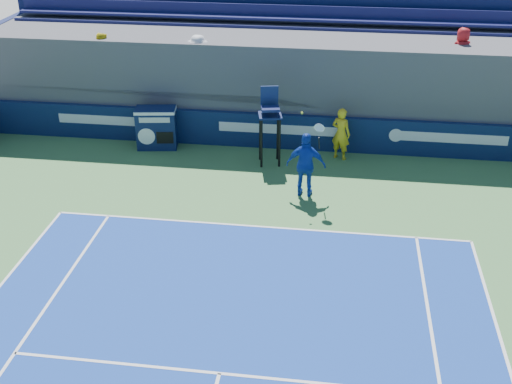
# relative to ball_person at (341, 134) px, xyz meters

# --- Properties ---
(ball_person) EXTENTS (0.74, 0.63, 1.71)m
(ball_person) POSITION_rel_ball_person_xyz_m (0.00, 0.00, 0.00)
(ball_person) COLOR yellow
(ball_person) RESTS_ON apron
(back_hoarding) EXTENTS (20.40, 0.21, 1.20)m
(back_hoarding) POSITION_rel_ball_person_xyz_m (-2.04, 0.56, -0.27)
(back_hoarding) COLOR #0C1B43
(back_hoarding) RESTS_ON ground
(match_clock) EXTENTS (1.41, 0.90, 1.40)m
(match_clock) POSITION_rel_ball_person_xyz_m (-6.07, 0.06, -0.13)
(match_clock) COLOR #0D1B45
(match_clock) RESTS_ON ground
(umpire_chair) EXTENTS (0.83, 0.83, 2.48)m
(umpire_chair) POSITION_rel_ball_person_xyz_m (-2.21, -0.63, 0.66)
(umpire_chair) COLOR black
(umpire_chair) RESTS_ON ground
(tennis_player) EXTENTS (1.14, 0.53, 2.57)m
(tennis_player) POSITION_rel_ball_person_xyz_m (-0.93, -2.68, 0.10)
(tennis_player) COLOR #143AA9
(tennis_player) RESTS_ON apron
(stadium_seating) EXTENTS (21.00, 4.05, 4.40)m
(stadium_seating) POSITION_rel_ball_person_xyz_m (-2.05, 2.61, 0.97)
(stadium_seating) COLOR #4E4E52
(stadium_seating) RESTS_ON ground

